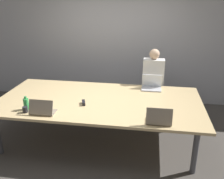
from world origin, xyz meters
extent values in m
plane|color=#4C4742|center=(0.00, 0.00, 0.00)|extent=(24.00, 24.00, 0.00)
cube|color=#ADADB2|center=(0.00, 1.87, 1.40)|extent=(12.00, 0.06, 2.80)
cube|color=#D6B77F|center=(0.00, 0.00, 0.72)|extent=(3.28, 1.62, 0.04)
cylinder|color=#4C4C51|center=(1.46, -0.63, 0.35)|extent=(0.08, 0.08, 0.70)
cylinder|color=#4C4C51|center=(-1.46, 0.63, 0.35)|extent=(0.08, 0.08, 0.70)
cylinder|color=#4C4C51|center=(1.46, 0.63, 0.35)|extent=(0.08, 0.08, 0.70)
cube|color=gray|center=(-0.69, -0.59, 0.75)|extent=(0.34, 0.21, 0.02)
cube|color=gray|center=(-0.69, -0.67, 0.86)|extent=(0.35, 0.08, 0.20)
cube|color=silver|center=(-0.69, -0.66, 0.86)|extent=(0.34, 0.08, 0.20)
cylinder|color=#232328|center=(-0.95, -0.62, 0.79)|extent=(0.07, 0.07, 0.09)
cylinder|color=green|center=(-0.98, -0.53, 0.83)|extent=(0.08, 0.08, 0.17)
cylinder|color=green|center=(-0.98, -0.53, 0.93)|extent=(0.04, 0.04, 0.04)
cube|color=#B7B7BC|center=(0.83, 0.59, 0.75)|extent=(0.35, 0.24, 0.02)
cube|color=#B7B7BC|center=(0.83, 0.70, 0.88)|extent=(0.35, 0.06, 0.24)
cube|color=silver|center=(0.83, 0.69, 0.88)|extent=(0.35, 0.05, 0.23)
cube|color=#2D2D38|center=(0.86, 1.04, 0.23)|extent=(0.32, 0.24, 0.45)
cube|color=silver|center=(0.86, 1.04, 0.82)|extent=(0.40, 0.24, 0.74)
sphere|color=beige|center=(0.86, 1.04, 1.29)|extent=(0.19, 0.19, 0.19)
cube|color=gray|center=(0.94, -0.61, 0.75)|extent=(0.33, 0.22, 0.02)
cube|color=gray|center=(0.94, -0.71, 0.87)|extent=(0.33, 0.05, 0.22)
cube|color=black|center=(0.94, -0.70, 0.87)|extent=(0.33, 0.05, 0.22)
cube|color=black|center=(-0.20, -0.21, 0.77)|extent=(0.09, 0.16, 0.05)
camera|label=1|loc=(0.79, -3.63, 2.34)|focal=40.00mm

